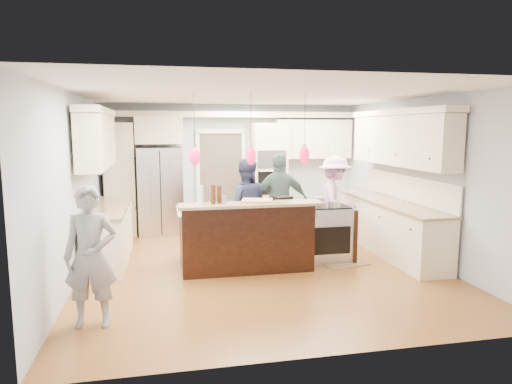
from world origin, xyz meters
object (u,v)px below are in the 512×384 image
refrigerator (161,191)px  kitchen_island (244,236)px  person_far_left (245,206)px  person_bar_end (91,257)px  island_range (326,233)px

refrigerator → kitchen_island: size_ratio=0.86×
kitchen_island → person_far_left: size_ratio=1.26×
refrigerator → person_bar_end: size_ratio=1.14×
refrigerator → island_range: (2.71, -2.49, -0.44)m
kitchen_island → person_bar_end: bearing=-137.6°
refrigerator → island_range: size_ratio=1.96×
island_range → person_far_left: bearing=150.7°
refrigerator → person_far_left: 2.31m
person_far_left → person_bar_end: bearing=60.0°
refrigerator → person_bar_end: refrigerator is taller
kitchen_island → island_range: 1.41m
kitchen_island → person_far_left: (0.16, 0.78, 0.35)m
person_bar_end → person_far_left: (2.21, 2.65, 0.04)m
refrigerator → kitchen_island: refrigerator is taller
refrigerator → person_far_left: size_ratio=1.08×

